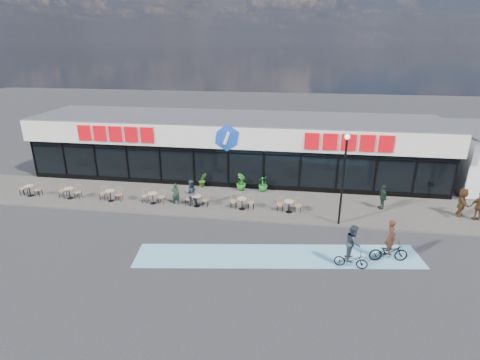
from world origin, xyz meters
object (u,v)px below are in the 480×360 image
object	(u,v)px
lamp_post	(344,173)
bistro_set_0	(30,189)
pedestrian_c	(479,206)
potted_plant_right	(241,182)
patron_left	(176,194)
potted_plant_mid	(263,184)
cyclist_a	(352,250)
pedestrian_a	(382,197)
pedestrian_b	(462,202)
potted_plant_left	(203,180)
patron_right	(191,193)
cyclist_b	(389,248)

from	to	relation	value
lamp_post	bistro_set_0	world-z (taller)	lamp_post
bistro_set_0	pedestrian_c	distance (m)	28.34
potted_plant_right	patron_left	distance (m)	4.83
potted_plant_mid	patron_left	world-z (taller)	patron_left
pedestrian_c	cyclist_a	xyz separation A→B (m)	(-7.92, -5.96, -0.03)
pedestrian_a	pedestrian_b	xyz separation A→B (m)	(4.45, -0.39, 0.10)
lamp_post	potted_plant_left	world-z (taller)	lamp_post
patron_left	pedestrian_a	distance (m)	12.99
lamp_post	patron_right	world-z (taller)	lamp_post
lamp_post	patron_left	distance (m)	10.46
cyclist_a	patron_right	bearing A→B (deg)	148.94
potted_plant_mid	cyclist_b	distance (m)	10.26
cyclist_a	potted_plant_left	bearing A→B (deg)	136.63
bistro_set_0	potted_plant_mid	world-z (taller)	potted_plant_mid
patron_left	cyclist_a	bearing A→B (deg)	142.60
pedestrian_a	cyclist_b	xyz separation A→B (m)	(-0.85, -5.96, -0.17)
cyclist_a	pedestrian_a	bearing A→B (deg)	68.37
cyclist_b	potted_plant_left	bearing A→B (deg)	144.62
cyclist_a	cyclist_b	xyz separation A→B (m)	(1.85, 0.85, -0.24)
cyclist_b	patron_left	bearing A→B (deg)	158.59
potted_plant_mid	patron_left	bearing A→B (deg)	-150.68
potted_plant_left	patron_right	size ratio (longest dim) A/B	0.64
patron_right	cyclist_b	distance (m)	12.02
bistro_set_0	potted_plant_mid	distance (m)	15.83
potted_plant_left	pedestrian_b	distance (m)	16.54
lamp_post	pedestrian_b	world-z (taller)	lamp_post
potted_plant_right	cyclist_a	size ratio (longest dim) A/B	0.54
pedestrian_b	cyclist_b	xyz separation A→B (m)	(-5.31, -5.57, -0.27)
potted_plant_mid	pedestrian_a	world-z (taller)	pedestrian_a
patron_right	cyclist_a	xyz separation A→B (m)	(9.22, -5.55, -0.01)
bistro_set_0	potted_plant_mid	xyz separation A→B (m)	(15.52, 3.08, 0.10)
potted_plant_mid	potted_plant_right	world-z (taller)	potted_plant_right
potted_plant_right	pedestrian_c	distance (m)	14.58
patron_right	cyclist_a	distance (m)	10.76
potted_plant_left	cyclist_b	xyz separation A→B (m)	(11.07, -7.86, 0.07)
pedestrian_a	bistro_set_0	bearing A→B (deg)	-100.14
potted_plant_mid	pedestrian_c	xyz separation A→B (m)	(12.81, -2.62, 0.32)
pedestrian_b	cyclist_a	bearing A→B (deg)	145.55
pedestrian_c	cyclist_b	world-z (taller)	cyclist_b
patron_left	pedestrian_a	xyz separation A→B (m)	(12.93, 1.23, 0.08)
potted_plant_left	patron_right	world-z (taller)	patron_right
potted_plant_left	cyclist_b	size ratio (longest dim) A/B	0.51
potted_plant_left	potted_plant_mid	size ratio (longest dim) A/B	0.99
bistro_set_0	potted_plant_mid	bearing A→B (deg)	11.22
potted_plant_right	patron_left	size ratio (longest dim) A/B	0.84
potted_plant_left	pedestrian_a	size ratio (longest dim) A/B	0.70
lamp_post	patron_right	xyz separation A→B (m)	(-9.08, 1.27, -2.26)
potted_plant_left	bistro_set_0	bearing A→B (deg)	-164.01
bistro_set_0	potted_plant_left	size ratio (longest dim) A/B	1.40
lamp_post	potted_plant_mid	distance (m)	6.90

